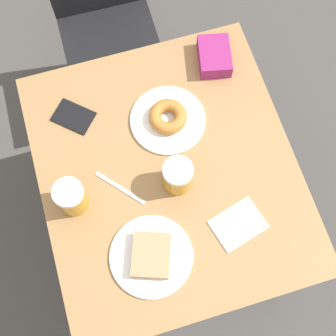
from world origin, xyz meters
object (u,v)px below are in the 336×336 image
Objects in this scene: plate_with_cake at (151,256)px; passport_near_edge at (73,117)px; napkin_folded at (238,224)px; plate_with_donut at (168,118)px; fork at (120,188)px; chair at (103,9)px; beer_mug_center at (71,197)px; blue_pouch at (214,56)px; beer_mug_left at (178,176)px.

plate_with_cake is 0.53m from passport_near_edge.
plate_with_cake reaches higher than napkin_folded.
plate_with_donut reaches higher than plate_with_cake.
plate_with_cake is 1.62× the size of passport_near_edge.
plate_with_donut is (0.17, 0.41, 0.00)m from plate_with_cake.
plate_with_donut is 1.70× the size of fork.
plate_with_cake is 0.45m from plate_with_donut.
beer_mug_center is at bearing -106.70° from chair.
beer_mug_center reaches higher than plate_with_cake.
fork is at bearing 145.57° from napkin_folded.
plate_with_cake is 0.28m from napkin_folded.
beer_mug_center is at bearing -102.00° from passport_near_edge.
blue_pouch reaches higher than fork.
plate_with_cake is 1.53× the size of blue_pouch.
chair is at bearing 93.35° from beer_mug_left.
fork is at bearing -140.36° from blue_pouch.
passport_near_edge is at bearing 128.73° from napkin_folded.
blue_pouch is (0.11, 0.56, 0.03)m from napkin_folded.
napkin_folded is at bearing -75.18° from plate_with_donut.
passport_near_edge is at bearing -109.51° from chair.
blue_pouch is at bearing -57.38° from chair.
beer_mug_left reaches higher than plate_with_donut.
plate_with_donut is 2.02× the size of beer_mug_center.
beer_mug_center is 0.76× the size of blue_pouch.
plate_with_cake is 1.00× the size of plate_with_donut.
chair is at bearing 72.26° from beer_mug_center.
blue_pouch is (0.42, 0.35, 0.03)m from fork.
plate_with_cake is at bearing -125.44° from beer_mug_left.
beer_mug_center is (-0.35, -0.18, 0.04)m from plate_with_donut.
plate_with_cake is 0.25m from beer_mug_left.
chair is at bearing 69.44° from passport_near_edge.
napkin_folded is 1.15× the size of passport_near_edge.
passport_near_edge is at bearing 78.00° from beer_mug_center.
passport_near_edge is at bearing 129.63° from beer_mug_left.
beer_mug_left reaches higher than blue_pouch.
beer_mug_left reaches higher than plate_with_cake.
plate_with_donut is 0.40m from beer_mug_center.
plate_with_cake is 2.02× the size of beer_mug_center.
plate_with_donut is at bearing -141.47° from blue_pouch.
chair is 1.09m from napkin_folded.
chair is 5.19× the size of napkin_folded.
passport_near_edge is at bearing 106.82° from fork.
blue_pouch reaches higher than napkin_folded.
passport_near_edge reaches higher than fork.
fork is (-0.03, 0.23, -0.01)m from plate_with_cake.
beer_mug_left is (0.05, -0.87, 0.27)m from chair.
passport_near_edge is (0.06, 0.29, -0.06)m from beer_mug_center.
beer_mug_left is 0.23m from napkin_folded.
fork is at bearing -139.25° from plate_with_donut.
beer_mug_left is 0.19m from fork.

